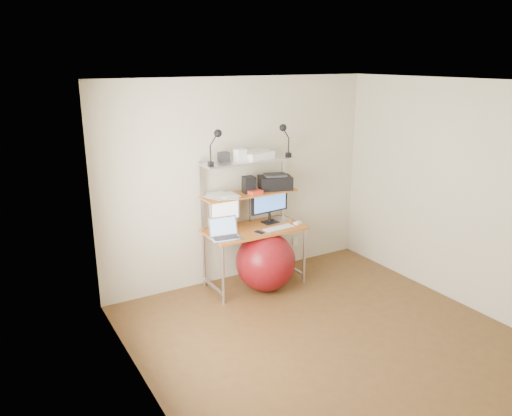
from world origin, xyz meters
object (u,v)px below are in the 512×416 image
Objects in this scene: exercise_ball at (266,262)px; monitor_silver at (225,211)px; monitor_black at (270,202)px; printer at (275,182)px; laptop at (224,234)px.

monitor_silver is at bearing 137.70° from exercise_ball.
monitor_black is 0.25m from printer.
monitor_silver is at bearing -163.72° from printer.
monitor_silver reaches higher than laptop.
printer is 0.98m from exercise_ball.
laptop is at bearing 173.31° from exercise_ball.
monitor_silver is 0.80× the size of monitor_black.
monitor_black is 0.74× the size of exercise_ball.
monitor_silver is 1.16× the size of laptop.
exercise_ball is at bearing -133.35° from monitor_black.
laptop is 0.51× the size of exercise_ball.
printer is (0.09, 0.02, 0.23)m from monitor_black.
monitor_black is at bearing -147.38° from printer.
monitor_black is 1.16× the size of printer.
printer is at bearing 23.37° from laptop.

